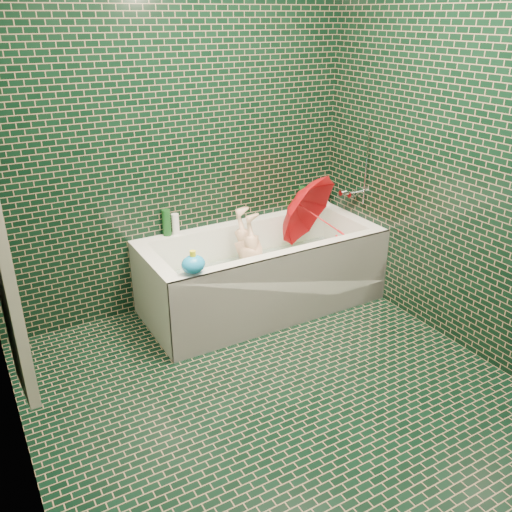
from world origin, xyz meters
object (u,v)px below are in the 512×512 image
bathtub (263,280)px  umbrella (319,218)px  rubber_duck (296,204)px  bath_toy (193,264)px  child (254,267)px

bathtub → umbrella: bearing=-0.4°
umbrella → rubber_duck: size_ratio=4.56×
bathtub → bath_toy: (-0.66, -0.30, 0.40)m
child → rubber_duck: 0.71m
umbrella → rubber_duck: bearing=63.3°
umbrella → rubber_duck: 0.37m
rubber_duck → child: bearing=-135.3°
child → bath_toy: 0.76m
bathtub → bath_toy: bearing=-155.4°
child → bath_toy: bearing=-55.0°
bath_toy → rubber_duck: bearing=49.0°
bathtub → rubber_duck: rubber_duck is taller
child → bath_toy: (-0.61, -0.34, 0.30)m
child → umbrella: umbrella is taller
child → rubber_duck: bearing=125.7°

